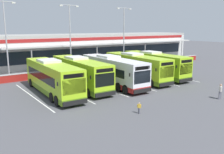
{
  "coord_description": "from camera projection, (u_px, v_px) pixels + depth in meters",
  "views": [
    {
      "loc": [
        -18.07,
        -19.89,
        7.35
      ],
      "look_at": [
        -1.85,
        3.0,
        1.6
      ],
      "focal_mm": 38.76,
      "sensor_mm": 36.0,
      "label": 1
    }
  ],
  "objects": [
    {
      "name": "terminal_building",
      "position": [
        51.0,
        50.0,
        48.51
      ],
      "size": [
        70.0,
        13.0,
        6.0
      ],
      "color": "silver",
      "rests_on": "ground"
    },
    {
      "name": "bay_stripe_centre",
      "position": [
        123.0,
        81.0,
        33.59
      ],
      "size": [
        0.14,
        13.0,
        0.01
      ],
      "primitive_type": "cube",
      "color": "silver",
      "rests_on": "ground"
    },
    {
      "name": "coach_bus_centre",
      "position": [
        112.0,
        71.0,
        31.34
      ],
      "size": [
        3.32,
        12.25,
        3.78
      ],
      "color": "silver",
      "rests_on": "ground"
    },
    {
      "name": "coach_bus_right_centre",
      "position": [
        136.0,
        67.0,
        34.38
      ],
      "size": [
        3.32,
        12.25,
        3.78
      ],
      "color": "#9ED11E",
      "rests_on": "ground"
    },
    {
      "name": "bay_stripe_mid_east",
      "position": [
        145.0,
        78.0,
        35.97
      ],
      "size": [
        0.14,
        13.0,
        0.01
      ],
      "primitive_type": "cube",
      "color": "silver",
      "rests_on": "ground"
    },
    {
      "name": "coach_bus_left_centre",
      "position": [
        80.0,
        73.0,
        29.93
      ],
      "size": [
        3.32,
        12.25,
        3.78
      ],
      "color": "#9ED11E",
      "rests_on": "ground"
    },
    {
      "name": "red_barrier_wall",
      "position": [
        80.0,
        70.0,
        39.08
      ],
      "size": [
        60.0,
        0.4,
        1.1
      ],
      "color": "maroon",
      "rests_on": "ground"
    },
    {
      "name": "lamp_post_east",
      "position": [
        124.0,
        33.0,
        45.11
      ],
      "size": [
        3.24,
        0.28,
        11.0
      ],
      "color": "#9E9EA3",
      "rests_on": "ground"
    },
    {
      "name": "lamp_post_centre",
      "position": [
        70.0,
        34.0,
        39.49
      ],
      "size": [
        3.24,
        0.28,
        11.0
      ],
      "color": "#9E9EA3",
      "rests_on": "ground"
    },
    {
      "name": "bay_stripe_east",
      "position": [
        164.0,
        75.0,
        38.35
      ],
      "size": [
        0.14,
        13.0,
        0.01
      ],
      "primitive_type": "cube",
      "color": "silver",
      "rests_on": "ground"
    },
    {
      "name": "ground_plane",
      "position": [
        140.0,
        93.0,
        27.61
      ],
      "size": [
        200.0,
        200.0,
        0.0
      ],
      "primitive_type": "plane",
      "color": "#4C4C51"
    },
    {
      "name": "bay_stripe_mid_west",
      "position": [
        97.0,
        86.0,
        31.21
      ],
      "size": [
        0.14,
        13.0,
        0.01
      ],
      "primitive_type": "cube",
      "color": "silver",
      "rests_on": "ground"
    },
    {
      "name": "pedestrian_child",
      "position": [
        139.0,
        108.0,
        20.95
      ],
      "size": [
        0.27,
        0.29,
        1.0
      ],
      "color": "slate",
      "rests_on": "ground"
    },
    {
      "name": "pedestrian_in_dark_coat",
      "position": [
        220.0,
        91.0,
        25.14
      ],
      "size": [
        0.45,
        0.44,
        1.62
      ],
      "color": "slate",
      "rests_on": "ground"
    },
    {
      "name": "bay_stripe_far_west",
      "position": [
        32.0,
        96.0,
        26.45
      ],
      "size": [
        0.14,
        13.0,
        0.01
      ],
      "primitive_type": "cube",
      "color": "silver",
      "rests_on": "ground"
    },
    {
      "name": "coach_bus_leftmost",
      "position": [
        52.0,
        78.0,
        27.1
      ],
      "size": [
        3.32,
        12.25,
        3.78
      ],
      "color": "#9ED11E",
      "rests_on": "ground"
    },
    {
      "name": "bay_stripe_west",
      "position": [
        67.0,
        90.0,
        28.83
      ],
      "size": [
        0.14,
        13.0,
        0.01
      ],
      "primitive_type": "cube",
      "color": "silver",
      "rests_on": "ground"
    },
    {
      "name": "lamp_post_west",
      "position": [
        6.0,
        35.0,
        33.84
      ],
      "size": [
        3.24,
        0.28,
        11.0
      ],
      "color": "#9E9EA3",
      "rests_on": "ground"
    },
    {
      "name": "coach_bus_rightmost",
      "position": [
        155.0,
        65.0,
        36.64
      ],
      "size": [
        3.32,
        12.25,
        3.78
      ],
      "color": "#9ED11E",
      "rests_on": "ground"
    }
  ]
}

